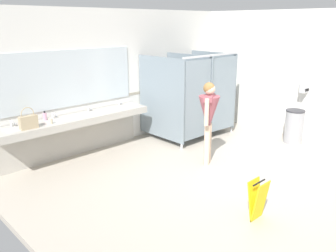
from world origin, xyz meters
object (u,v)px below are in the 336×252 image
object	(u,v)px
paper_towel_dispenser_upper	(306,83)
wet_floor_sign	(258,200)
trash_bin	(294,126)
soap_dispenser	(45,116)
person_standing	(209,114)
paper_cup	(51,121)
handbag	(28,121)

from	to	relation	value
paper_towel_dispenser_upper	wet_floor_sign	size ratio (longest dim) A/B	0.70
trash_bin	soap_dispenser	size ratio (longest dim) A/B	4.27
trash_bin	wet_floor_sign	size ratio (longest dim) A/B	1.32
trash_bin	soap_dispenser	world-z (taller)	soap_dispenser
person_standing	paper_cup	world-z (taller)	person_standing
paper_towel_dispenser_upper	wet_floor_sign	bearing A→B (deg)	-162.21
paper_cup	wet_floor_sign	size ratio (longest dim) A/B	0.19
soap_dispenser	paper_cup	bearing A→B (deg)	-97.23
trash_bin	handbag	xyz separation A→B (m)	(-5.03, 2.38, 0.62)
person_standing	soap_dispenser	size ratio (longest dim) A/B	8.98
paper_towel_dispenser_upper	person_standing	bearing A→B (deg)	168.12
paper_cup	wet_floor_sign	distance (m)	3.84
trash_bin	paper_cup	size ratio (longest dim) A/B	7.03
soap_dispenser	paper_cup	world-z (taller)	soap_dispenser
paper_towel_dispenser_upper	person_standing	distance (m)	2.78
handbag	soap_dispenser	xyz separation A→B (m)	(0.44, 0.32, -0.06)
trash_bin	wet_floor_sign	distance (m)	3.61
person_standing	soap_dispenser	world-z (taller)	person_standing
wet_floor_sign	soap_dispenser	bearing A→B (deg)	106.87
person_standing	soap_dispenser	bearing A→B (deg)	136.26
handbag	paper_towel_dispenser_upper	bearing A→B (deg)	-23.87
person_standing	paper_cup	bearing A→B (deg)	141.25
paper_towel_dispenser_upper	person_standing	xyz separation A→B (m)	(-2.70, 0.57, -0.32)
paper_cup	trash_bin	bearing A→B (deg)	-27.30
paper_towel_dispenser_upper	trash_bin	world-z (taller)	paper_towel_dispenser_upper
paper_towel_dispenser_upper	trash_bin	distance (m)	1.00
person_standing	handbag	world-z (taller)	person_standing
paper_cup	wet_floor_sign	world-z (taller)	paper_cup
handbag	paper_cup	world-z (taller)	handbag
trash_bin	paper_cup	distance (m)	5.23
paper_cup	wet_floor_sign	bearing A→B (deg)	-71.19
trash_bin	wet_floor_sign	xyz separation A→B (m)	(-3.40, -1.20, -0.08)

